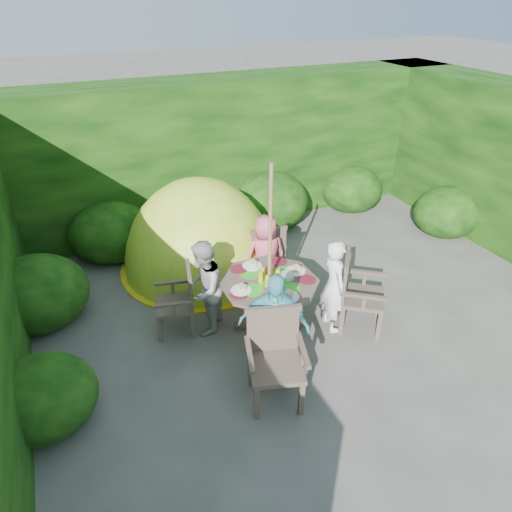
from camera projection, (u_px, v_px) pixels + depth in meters
name	position (u px, v px, depth m)	size (l,w,h in m)	color
ground	(340.00, 342.00, 5.64)	(60.00, 60.00, 0.00)	#4D4944
hedge_enclosure	(294.00, 208.00, 6.05)	(9.00, 9.00, 2.50)	black
patio_table	(269.00, 289.00, 5.58)	(1.60, 1.60, 0.86)	#43352C
parasol_pole	(270.00, 254.00, 5.33)	(0.04, 0.04, 2.20)	brown
garden_chair_right	(357.00, 291.00, 5.68)	(0.76, 0.77, 0.97)	#43352C
garden_chair_left	(180.00, 300.00, 5.63)	(0.55, 0.60, 0.85)	#43352C
garden_chair_back	(266.00, 252.00, 6.59)	(0.59, 0.54, 0.90)	#43352C
garden_chair_front	(275.00, 355.00, 4.68)	(0.72, 0.67, 0.99)	#43352C
child_right	(334.00, 286.00, 5.60)	(0.45, 0.30, 1.24)	white
child_left	(204.00, 288.00, 5.55)	(0.61, 0.47, 1.25)	#AAAAA4
child_back	(266.00, 256.00, 6.27)	(0.58, 0.38, 1.19)	#D05671
child_front	(274.00, 327.00, 4.87)	(0.78, 0.32, 1.33)	#51B7BE
dome_tent	(202.00, 266.00, 7.16)	(2.70, 2.70, 2.84)	#9CCD27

